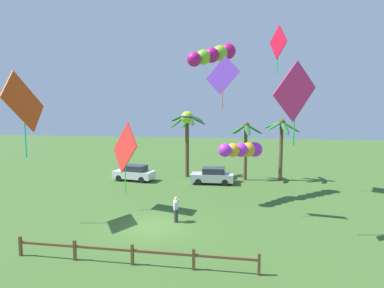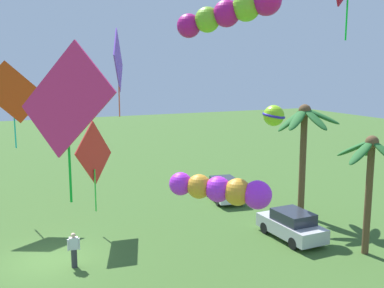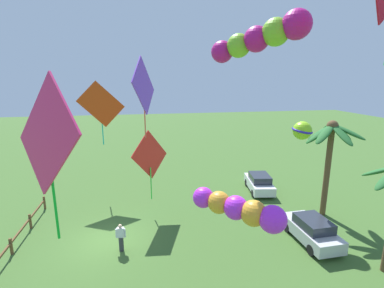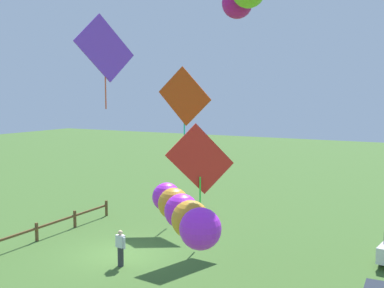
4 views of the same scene
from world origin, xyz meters
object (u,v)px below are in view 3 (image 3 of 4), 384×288
at_px(parked_car_1, 311,230).
at_px(kite_tube_6, 240,209).
at_px(spectator_0, 121,237).
at_px(kite_diamond_5, 144,87).
at_px(kite_diamond_3, 101,105).
at_px(kite_ball_0, 302,131).
at_px(kite_diamond_1, 150,156).
at_px(parked_car_0, 259,183).
at_px(kite_tube_4, 261,37).
at_px(palm_tree_0, 331,142).
at_px(kite_diamond_7, 47,139).

relative_size(parked_car_1, kite_tube_6, 1.16).
xyz_separation_m(spectator_0, kite_diamond_5, (2.67, 1.52, 8.15)).
bearing_deg(kite_diamond_3, spectator_0, 11.05).
bearing_deg(kite_diamond_3, kite_ball_0, 60.32).
bearing_deg(kite_diamond_3, kite_diamond_1, 36.56).
bearing_deg(parked_car_1, parked_car_0, 179.21).
height_order(parked_car_1, spectator_0, spectator_0).
xyz_separation_m(kite_diamond_1, kite_tube_4, (5.49, 5.05, 6.88)).
distance_m(kite_ball_0, kite_tube_4, 7.21).
bearing_deg(kite_ball_0, palm_tree_0, 100.06).
xyz_separation_m(palm_tree_0, spectator_0, (1.80, -13.64, -4.39)).
relative_size(kite_diamond_5, kite_diamond_7, 0.72).
bearing_deg(kite_diamond_1, kite_diamond_7, -15.17).
distance_m(parked_car_1, spectator_0, 10.89).
distance_m(kite_diamond_3, kite_tube_6, 14.86).
bearing_deg(parked_car_0, kite_diamond_1, -74.03).
height_order(palm_tree_0, parked_car_1, palm_tree_0).
xyz_separation_m(kite_tube_4, kite_tube_6, (2.35, -1.56, -7.22)).
height_order(palm_tree_0, kite_diamond_7, kite_diamond_7).
xyz_separation_m(palm_tree_0, kite_tube_4, (3.35, -6.74, 5.93)).
xyz_separation_m(kite_ball_0, kite_diamond_5, (4.04, -9.70, 2.82)).
bearing_deg(kite_diamond_7, kite_diamond_5, 147.66).
relative_size(kite_tube_6, kite_diamond_7, 0.75).
bearing_deg(parked_car_1, kite_diamond_1, -119.32).
bearing_deg(palm_tree_0, kite_tube_6, -55.52).
relative_size(parked_car_0, kite_ball_0, 2.33).
height_order(kite_diamond_1, kite_diamond_5, kite_diamond_5).
bearing_deg(kite_ball_0, kite_diamond_7, -56.63).
height_order(parked_car_0, kite_tube_4, kite_tube_4).
relative_size(kite_diamond_3, kite_tube_4, 1.35).
xyz_separation_m(palm_tree_0, parked_car_0, (-4.74, -2.71, -4.46)).
relative_size(kite_diamond_3, kite_diamond_7, 1.12).
distance_m(palm_tree_0, kite_diamond_5, 13.46).
distance_m(parked_car_1, kite_tube_4, 11.11).
distance_m(palm_tree_0, kite_diamond_3, 16.97).
distance_m(kite_ball_0, kite_diamond_7, 14.76).
relative_size(kite_ball_0, kite_diamond_1, 0.36).
relative_size(kite_ball_0, kite_tube_4, 0.47).
bearing_deg(kite_ball_0, kite_tube_4, -55.89).
bearing_deg(kite_diamond_1, kite_diamond_3, -143.44).
bearing_deg(parked_car_1, kite_diamond_5, -80.45).
relative_size(spectator_0, kite_diamond_1, 0.32).
height_order(parked_car_0, kite_ball_0, kite_ball_0).
height_order(spectator_0, kite_diamond_1, kite_diamond_1).
distance_m(kite_diamond_1, kite_tube_6, 8.58).
bearing_deg(kite_tube_4, parked_car_0, 153.50).
height_order(parked_car_1, kite_diamond_1, kite_diamond_1).
relative_size(parked_car_1, kite_tube_4, 1.05).
bearing_deg(kite_diamond_3, parked_car_1, 51.87).
bearing_deg(palm_tree_0, kite_diamond_7, -59.92).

